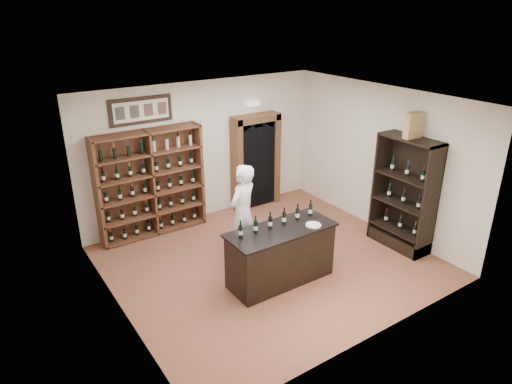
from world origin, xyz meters
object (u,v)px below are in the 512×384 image
(wine_shelf, at_px, (150,183))
(side_cabinet, at_px, (403,210))
(shopkeeper, at_px, (242,213))
(tasting_counter, at_px, (281,255))
(wine_crate, at_px, (413,125))
(counter_bottle_0, at_px, (241,231))

(wine_shelf, distance_m, side_cabinet, 5.02)
(shopkeeper, bearing_deg, tasting_counter, 73.90)
(wine_crate, bearing_deg, shopkeeper, 160.75)
(counter_bottle_0, xyz_separation_m, wine_crate, (3.39, -0.43, 1.33))
(tasting_counter, distance_m, side_cabinet, 2.75)
(wine_shelf, distance_m, counter_bottle_0, 2.84)
(wine_crate, bearing_deg, counter_bottle_0, 178.50)
(tasting_counter, height_order, wine_crate, wine_crate)
(counter_bottle_0, bearing_deg, tasting_counter, -9.25)
(side_cabinet, relative_size, shopkeeper, 1.19)
(tasting_counter, bearing_deg, side_cabinet, -6.28)
(wine_crate, bearing_deg, side_cabinet, 18.75)
(wine_shelf, xyz_separation_m, counter_bottle_0, (0.38, -2.82, 0.01))
(tasting_counter, height_order, counter_bottle_0, counter_bottle_0)
(wine_shelf, distance_m, wine_crate, 5.15)
(side_cabinet, xyz_separation_m, wine_crate, (-0.05, -0.01, 1.68))
(wine_shelf, height_order, shopkeeper, wine_shelf)
(shopkeeper, distance_m, wine_crate, 3.44)
(wine_shelf, relative_size, wine_crate, 4.64)
(shopkeeper, relative_size, wine_crate, 3.91)
(tasting_counter, distance_m, wine_crate, 3.32)
(counter_bottle_0, height_order, wine_crate, wine_crate)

